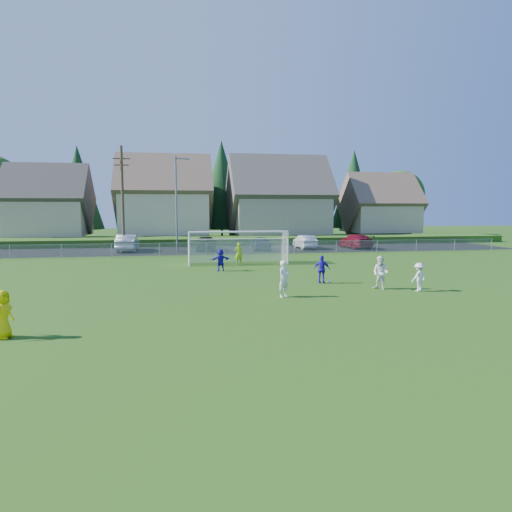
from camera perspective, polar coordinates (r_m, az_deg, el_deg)
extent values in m
plane|color=#193D0C|center=(19.02, 4.20, -6.70)|extent=(160.00, 160.00, 0.00)
plane|color=black|center=(45.90, -4.21, 0.78)|extent=(60.00, 60.00, 0.00)
cube|color=#1E420F|center=(53.31, -5.02, 1.93)|extent=(70.00, 6.00, 0.80)
sphere|color=white|center=(25.89, 9.20, -3.11)|extent=(0.22, 0.22, 0.22)
imported|color=yellow|center=(16.83, -29.08, -6.38)|extent=(0.68, 0.87, 1.57)
imported|color=white|center=(21.50, 3.52, -2.87)|extent=(0.75, 0.70, 1.73)
imported|color=white|center=(24.32, 15.31, -2.04)|extent=(1.01, 1.06, 1.72)
imported|color=white|center=(24.44, 19.69, -2.49)|extent=(1.05, 0.81, 1.43)
imported|color=#2112AD|center=(25.64, 8.25, -1.67)|extent=(0.99, 0.74, 1.56)
imported|color=#2112AD|center=(30.41, -4.45, -0.51)|extent=(1.43, 0.73, 1.47)
imported|color=#A4D619|center=(33.86, -2.19, 0.31)|extent=(0.60, 0.39, 1.63)
imported|color=silver|center=(46.00, -15.74, 1.61)|extent=(1.83, 5.02, 1.65)
imported|color=black|center=(45.27, -6.27, 1.56)|extent=(2.39, 4.92, 1.38)
imported|color=#16194F|center=(45.10, 0.68, 1.59)|extent=(1.96, 4.22, 1.40)
imported|color=silver|center=(47.37, 6.15, 1.76)|extent=(1.55, 4.24, 1.39)
imported|color=maroon|center=(48.77, 12.30, 1.83)|extent=(2.41, 5.19, 1.47)
cylinder|color=white|center=(33.13, -8.34, 0.83)|extent=(0.12, 0.12, 2.44)
cylinder|color=white|center=(34.12, 4.01, 1.02)|extent=(0.12, 0.12, 2.44)
cylinder|color=white|center=(33.34, -2.08, 3.02)|extent=(7.30, 0.12, 0.12)
cylinder|color=white|center=(34.95, -8.42, 0.57)|extent=(0.08, 0.08, 1.80)
cylinder|color=white|center=(35.89, 3.32, 0.76)|extent=(0.08, 0.08, 1.80)
cylinder|color=white|center=(35.16, -2.48, 2.13)|extent=(7.30, 0.08, 0.08)
cube|color=silver|center=(35.23, -2.47, 0.67)|extent=(7.30, 0.02, 1.80)
cube|color=silver|center=(34.02, -8.38, 0.96)|extent=(0.02, 1.80, 2.44)
cube|color=silver|center=(34.99, 3.66, 1.15)|extent=(0.02, 1.80, 2.44)
cube|color=silver|center=(34.23, -2.29, 3.10)|extent=(7.30, 1.80, 0.02)
cube|color=gray|center=(40.35, -3.44, 1.73)|extent=(52.00, 0.03, 0.03)
cube|color=gray|center=(40.40, -3.43, 0.92)|extent=(52.00, 0.02, 1.14)
cylinder|color=gray|center=(40.40, -3.43, 0.92)|extent=(0.06, 0.06, 1.20)
cylinder|color=gray|center=(50.45, 27.38, 1.27)|extent=(0.06, 0.06, 1.20)
cylinder|color=slate|center=(43.98, -9.93, 6.34)|extent=(0.18, 0.18, 9.00)
cylinder|color=slate|center=(44.23, -9.38, 11.93)|extent=(1.20, 0.12, 0.12)
cube|color=slate|center=(44.23, -8.58, 11.88)|extent=(0.36, 0.18, 0.12)
cylinder|color=#473321|center=(45.26, -16.33, 6.81)|extent=(0.26, 0.26, 10.00)
cube|color=#473321|center=(45.49, -16.48, 11.60)|extent=(1.60, 0.10, 0.10)
cube|color=#473321|center=(45.43, -16.46, 10.85)|extent=(1.30, 0.10, 0.10)
cube|color=tan|center=(61.95, -24.46, 4.43)|extent=(9.00, 8.00, 4.50)
pyramid|color=#423D38|center=(62.18, -24.73, 10.58)|extent=(9.90, 8.80, 4.41)
cube|color=#C6B58E|center=(61.00, -11.35, 5.31)|extent=(11.00, 9.00, 5.50)
pyramid|color=brown|center=(61.41, -11.50, 12.52)|extent=(12.10, 9.90, 4.96)
cube|color=tan|center=(61.50, 2.80, 5.19)|extent=(12.00, 10.00, 5.00)
pyramid|color=#4C473F|center=(61.91, 2.84, 12.63)|extent=(13.20, 11.00, 5.52)
cube|color=tan|center=(67.35, 15.19, 4.63)|extent=(9.00, 8.00, 4.00)
pyramid|color=brown|center=(67.52, 15.35, 10.08)|extent=(9.90, 8.80, 4.41)
cylinder|color=#382616|center=(69.39, -21.13, 2.66)|extent=(0.30, 0.30, 1.20)
cone|color=#143819|center=(69.36, -21.33, 7.98)|extent=(6.76, 6.76, 11.70)
cylinder|color=#382616|center=(69.16, -12.80, 2.90)|extent=(0.30, 0.30, 1.20)
cone|color=#143819|center=(69.11, -12.92, 7.87)|extent=(6.24, 6.24, 10.80)
cylinder|color=#382616|center=(66.40, -4.27, 2.91)|extent=(0.30, 0.30, 1.20)
cone|color=#143819|center=(66.39, -4.32, 8.87)|extent=(7.28, 7.28, 12.60)
cylinder|color=#382616|center=(70.00, 3.75, 4.20)|extent=(0.36, 0.36, 3.96)
sphere|color=#2B5B19|center=(70.02, 3.78, 8.16)|extent=(8.36, 8.36, 8.36)
cylinder|color=#382616|center=(71.22, 11.98, 3.00)|extent=(0.30, 0.30, 1.20)
cone|color=#143819|center=(71.18, 12.09, 8.20)|extent=(6.76, 6.76, 11.70)
cylinder|color=#382616|center=(75.41, 17.38, 3.93)|extent=(0.36, 0.36, 3.60)
sphere|color=#2B5B19|center=(75.40, 17.48, 7.28)|extent=(7.60, 7.60, 7.60)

